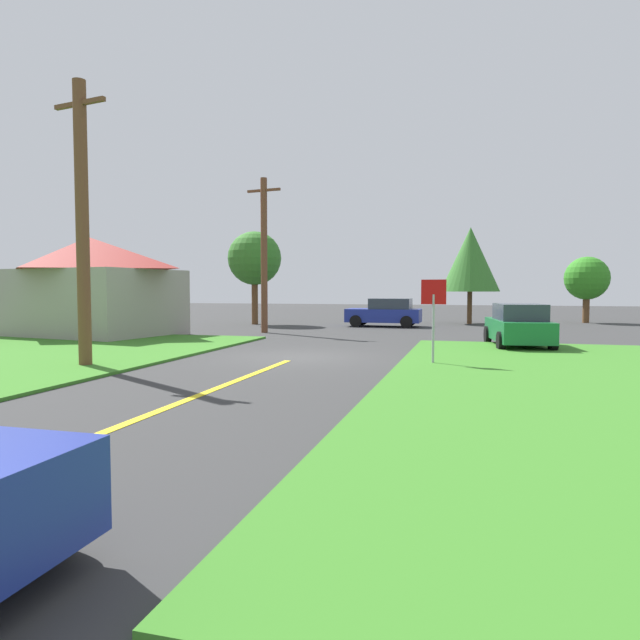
% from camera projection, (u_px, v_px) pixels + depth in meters
% --- Properties ---
extents(ground_plane, '(120.00, 120.00, 0.00)m').
position_uv_depth(ground_plane, '(298.00, 357.00, 17.80)').
color(ground_plane, '#333333').
extents(lane_stripe_center, '(0.20, 14.00, 0.01)m').
position_uv_depth(lane_stripe_center, '(164.00, 409.00, 10.09)').
color(lane_stripe_center, yellow).
rests_on(lane_stripe_center, ground).
extents(stop_sign, '(0.70, 0.07, 2.44)m').
position_uv_depth(stop_sign, '(434.00, 306.00, 15.74)').
color(stop_sign, '#9EA0A8').
rests_on(stop_sign, ground).
extents(car_approaching_junction, '(4.23, 2.16, 1.62)m').
position_uv_depth(car_approaching_junction, '(385.00, 313.00, 32.12)').
color(car_approaching_junction, navy).
rests_on(car_approaching_junction, ground).
extents(car_on_crossroad, '(2.42, 4.32, 1.62)m').
position_uv_depth(car_on_crossroad, '(519.00, 326.00, 20.73)').
color(car_on_crossroad, '#196B33').
rests_on(car_on_crossroad, ground).
extents(utility_pole_near, '(1.79, 0.42, 7.80)m').
position_uv_depth(utility_pole_near, '(82.00, 222.00, 15.24)').
color(utility_pole_near, brown).
rests_on(utility_pole_near, ground).
extents(utility_pole_mid, '(1.80, 0.38, 7.60)m').
position_uv_depth(utility_pole_mid, '(264.00, 254.00, 27.46)').
color(utility_pole_mid, brown).
rests_on(utility_pole_mid, ground).
extents(oak_tree_left, '(3.25, 3.25, 5.66)m').
position_uv_depth(oak_tree_left, '(255.00, 259.00, 33.92)').
color(oak_tree_left, brown).
rests_on(oak_tree_left, ground).
extents(pine_tree_center, '(3.61, 3.61, 5.97)m').
position_uv_depth(pine_tree_center, '(470.00, 260.00, 34.49)').
color(pine_tree_center, brown).
rests_on(pine_tree_center, ground).
extents(oak_tree_right, '(2.74, 2.74, 4.22)m').
position_uv_depth(oak_tree_right, '(587.00, 279.00, 35.48)').
color(oak_tree_right, brown).
rests_on(oak_tree_right, ground).
extents(barn, '(8.09, 6.33, 4.55)m').
position_uv_depth(barn, '(90.00, 287.00, 25.74)').
color(barn, gray).
rests_on(barn, ground).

